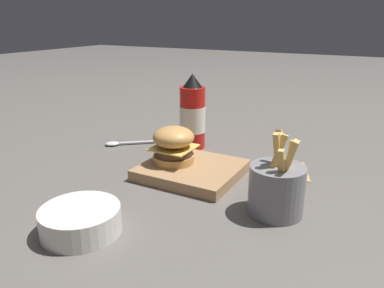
{
  "coord_description": "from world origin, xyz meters",
  "views": [
    {
      "loc": [
        -0.37,
        0.76,
        0.34
      ],
      "look_at": [
        -0.0,
        0.07,
        0.07
      ],
      "focal_mm": 35.0,
      "sensor_mm": 36.0,
      "label": 1
    }
  ],
  "objects_px": {
    "fries_basket": "(277,188)",
    "serving_board": "(192,170)",
    "burger": "(174,145)",
    "side_bowl": "(81,219)",
    "ketchup_bottle": "(192,115)",
    "spoon": "(121,143)"
  },
  "relations": [
    {
      "from": "burger",
      "to": "side_bowl",
      "type": "distance_m",
      "value": 0.29
    },
    {
      "from": "burger",
      "to": "spoon",
      "type": "height_order",
      "value": "burger"
    },
    {
      "from": "ketchup_bottle",
      "to": "spoon",
      "type": "height_order",
      "value": "ketchup_bottle"
    },
    {
      "from": "spoon",
      "to": "serving_board",
      "type": "bearing_deg",
      "value": 123.33
    },
    {
      "from": "ketchup_bottle",
      "to": "spoon",
      "type": "xyz_separation_m",
      "value": [
        0.18,
        0.08,
        -0.08
      ]
    },
    {
      "from": "burger",
      "to": "fries_basket",
      "type": "height_order",
      "value": "fries_basket"
    },
    {
      "from": "fries_basket",
      "to": "serving_board",
      "type": "bearing_deg",
      "value": -19.81
    },
    {
      "from": "fries_basket",
      "to": "spoon",
      "type": "distance_m",
      "value": 0.52
    },
    {
      "from": "ketchup_bottle",
      "to": "side_bowl",
      "type": "height_order",
      "value": "ketchup_bottle"
    },
    {
      "from": "fries_basket",
      "to": "burger",
      "type": "bearing_deg",
      "value": -15.74
    },
    {
      "from": "serving_board",
      "to": "spoon",
      "type": "distance_m",
      "value": 0.29
    },
    {
      "from": "serving_board",
      "to": "spoon",
      "type": "xyz_separation_m",
      "value": [
        0.28,
        -0.09,
        -0.01
      ]
    },
    {
      "from": "serving_board",
      "to": "fries_basket",
      "type": "height_order",
      "value": "fries_basket"
    },
    {
      "from": "side_bowl",
      "to": "spoon",
      "type": "distance_m",
      "value": 0.45
    },
    {
      "from": "fries_basket",
      "to": "side_bowl",
      "type": "height_order",
      "value": "fries_basket"
    },
    {
      "from": "serving_board",
      "to": "fries_basket",
      "type": "xyz_separation_m",
      "value": [
        -0.22,
        0.08,
        0.04
      ]
    },
    {
      "from": "serving_board",
      "to": "burger",
      "type": "bearing_deg",
      "value": 5.31
    },
    {
      "from": "serving_board",
      "to": "side_bowl",
      "type": "distance_m",
      "value": 0.3
    },
    {
      "from": "ketchup_bottle",
      "to": "spoon",
      "type": "relative_size",
      "value": 1.57
    },
    {
      "from": "fries_basket",
      "to": "side_bowl",
      "type": "distance_m",
      "value": 0.34
    },
    {
      "from": "burger",
      "to": "fries_basket",
      "type": "distance_m",
      "value": 0.27
    },
    {
      "from": "side_bowl",
      "to": "fries_basket",
      "type": "bearing_deg",
      "value": -140.44
    }
  ]
}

